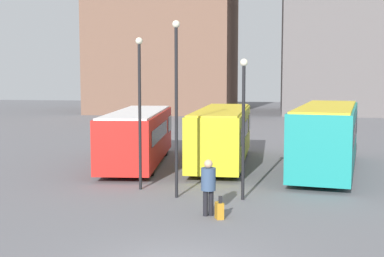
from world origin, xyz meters
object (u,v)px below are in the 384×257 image
at_px(lamp_post_1, 176,96).
at_px(lamp_post_2, 243,117).
at_px(traveler, 208,182).
at_px(bus_0, 138,135).
at_px(suitcase, 219,210).
at_px(bus_1, 222,134).
at_px(lamp_post_0, 140,102).
at_px(bus_2, 327,135).

relative_size(lamp_post_1, lamp_post_2, 1.27).
xyz_separation_m(traveler, lamp_post_1, (-1.51, 2.42, 2.71)).
distance_m(bus_0, suitcase, 11.23).
distance_m(bus_1, suitcase, 10.73).
bearing_deg(traveler, lamp_post_0, 20.01).
height_order(traveler, lamp_post_0, lamp_post_0).
relative_size(bus_0, lamp_post_1, 1.52).
distance_m(bus_0, bus_1, 4.33).
relative_size(bus_2, lamp_post_1, 1.62).
relative_size(lamp_post_0, lamp_post_1, 0.92).
bearing_deg(lamp_post_0, traveler, -48.36).
xyz_separation_m(bus_1, lamp_post_1, (-0.94, -7.87, 2.25)).
distance_m(bus_0, traveler, 10.69).
height_order(bus_1, lamp_post_0, lamp_post_0).
relative_size(bus_1, lamp_post_1, 1.50).
distance_m(bus_1, bus_2, 5.31).
height_order(bus_0, bus_1, bus_1).
relative_size(traveler, lamp_post_1, 0.28).
bearing_deg(suitcase, lamp_post_1, 13.13).
bearing_deg(lamp_post_2, bus_1, 101.18).
xyz_separation_m(traveler, suitcase, (0.40, -0.33, -0.83)).
bearing_deg(bus_1, bus_0, 99.96).
bearing_deg(suitcase, lamp_post_2, -33.49).
distance_m(bus_1, lamp_post_1, 8.24).
distance_m(traveler, suitcase, 0.98).
relative_size(suitcase, lamp_post_0, 0.13).
xyz_separation_m(bus_2, traveler, (-4.60, -9.06, -0.61)).
bearing_deg(traveler, lamp_post_2, -43.49).
xyz_separation_m(bus_0, suitcase, (5.23, -9.86, -1.23)).
bearing_deg(lamp_post_2, suitcase, -101.86).
bearing_deg(lamp_post_1, traveler, -58.07).
distance_m(traveler, lamp_post_2, 3.30).
bearing_deg(lamp_post_1, bus_0, 115.03).
bearing_deg(bus_0, lamp_post_2, -146.23).
height_order(bus_1, traveler, bus_1).
xyz_separation_m(suitcase, lamp_post_1, (-1.90, 2.74, 3.54)).
bearing_deg(lamp_post_0, bus_1, 68.41).
bearing_deg(bus_0, suitcase, -157.66).
xyz_separation_m(traveler, lamp_post_2, (0.98, 2.45, 1.98)).
bearing_deg(lamp_post_2, bus_0, 129.36).
xyz_separation_m(bus_0, lamp_post_2, (5.81, -7.08, 1.58)).
bearing_deg(bus_2, suitcase, 165.07).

